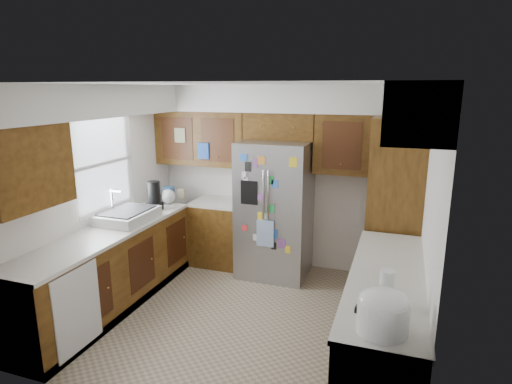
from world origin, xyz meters
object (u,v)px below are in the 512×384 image
fridge (275,210)px  paper_towel (387,286)px  pantry (395,208)px  rice_cooker (383,310)px

fridge → paper_towel: fridge is taller
paper_towel → pantry: bearing=90.2°
pantry → paper_towel: 2.09m
fridge → rice_cooker: fridge is taller
rice_cooker → paper_towel: (0.01, 0.44, -0.03)m
pantry → fridge: pantry is taller
fridge → rice_cooker: 2.99m
rice_cooker → fridge: bearing=120.1°
rice_cooker → paper_towel: bearing=89.2°
fridge → rice_cooker: (1.50, -2.58, 0.17)m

